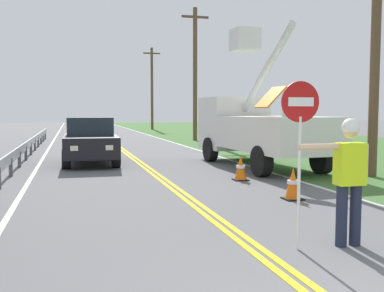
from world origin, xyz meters
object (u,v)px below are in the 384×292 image
at_px(flagger_worker, 349,173).
at_px(utility_bucket_truck, 255,126).
at_px(stop_sign_paddle, 300,127).
at_px(utility_pole_mid, 195,72).
at_px(traffic_cone_mid, 241,168).
at_px(traffic_cone_lead, 293,184).
at_px(oncoming_sedan_nearest, 90,141).
at_px(utility_pole_far, 152,87).
at_px(utility_pole_near, 376,35).

distance_m(flagger_worker, utility_bucket_truck, 9.55).
xyz_separation_m(stop_sign_paddle, utility_pole_mid, (4.92, 23.15, 2.81)).
bearing_deg(stop_sign_paddle, traffic_cone_mid, 75.97).
relative_size(utility_pole_mid, traffic_cone_mid, 12.39).
bearing_deg(traffic_cone_lead, utility_bucket_truck, 74.73).
height_order(utility_bucket_truck, oncoming_sedan_nearest, utility_bucket_truck).
distance_m(utility_pole_mid, utility_pole_far, 19.26).
height_order(stop_sign_paddle, utility_pole_far, utility_pole_far).
distance_m(flagger_worker, traffic_cone_lead, 3.45).
distance_m(flagger_worker, utility_pole_far, 42.83).
height_order(utility_pole_far, traffic_cone_lead, utility_pole_far).
height_order(utility_bucket_truck, utility_pole_near, utility_pole_near).
distance_m(utility_pole_mid, traffic_cone_lead, 20.61).
bearing_deg(utility_pole_near, stop_sign_paddle, -133.77).
bearing_deg(utility_pole_mid, utility_bucket_truck, -96.83).
distance_m(utility_pole_far, traffic_cone_lead, 39.58).
xyz_separation_m(flagger_worker, traffic_cone_mid, (0.76, 6.13, -0.71)).
bearing_deg(stop_sign_paddle, utility_bucket_truck, 70.52).
height_order(utility_bucket_truck, utility_pole_mid, utility_pole_mid).
height_order(flagger_worker, utility_pole_mid, utility_pole_mid).
bearing_deg(traffic_cone_mid, oncoming_sedan_nearest, 127.10).
relative_size(utility_pole_near, traffic_cone_mid, 11.26).
bearing_deg(oncoming_sedan_nearest, utility_bucket_truck, -20.00).
height_order(oncoming_sedan_nearest, utility_pole_near, utility_pole_near).
xyz_separation_m(stop_sign_paddle, oncoming_sedan_nearest, (-2.35, 11.23, -0.88)).
height_order(stop_sign_paddle, utility_bucket_truck, utility_bucket_truck).
bearing_deg(flagger_worker, utility_bucket_truck, 74.92).
bearing_deg(utility_pole_mid, stop_sign_paddle, -102.01).
bearing_deg(oncoming_sedan_nearest, utility_pole_mid, 58.59).
bearing_deg(utility_pole_far, flagger_worker, -96.28).
height_order(utility_bucket_truck, traffic_cone_lead, utility_bucket_truck).
bearing_deg(utility_pole_near, traffic_cone_mid, 174.96).
height_order(utility_bucket_truck, traffic_cone_mid, utility_bucket_truck).
relative_size(flagger_worker, utility_pole_near, 0.23).
bearing_deg(traffic_cone_mid, stop_sign_paddle, -104.03).
bearing_deg(utility_pole_mid, traffic_cone_lead, -99.40).
xyz_separation_m(utility_pole_near, utility_pole_mid, (-0.59, 17.40, 0.40)).
bearing_deg(utility_bucket_truck, utility_pole_near, -56.73).
bearing_deg(oncoming_sedan_nearest, flagger_worker, -74.49).
relative_size(utility_bucket_truck, utility_pole_far, 0.79).
xyz_separation_m(oncoming_sedan_nearest, utility_pole_near, (7.86, -5.48, 3.29)).
bearing_deg(utility_pole_near, utility_pole_mid, 91.93).
xyz_separation_m(stop_sign_paddle, utility_pole_near, (5.51, 5.75, 2.41)).
distance_m(flagger_worker, utility_pole_near, 8.08).
xyz_separation_m(utility_bucket_truck, traffic_cone_mid, (-1.73, -3.09, -1.06)).
bearing_deg(traffic_cone_lead, oncoming_sedan_nearest, 116.47).
bearing_deg(stop_sign_paddle, utility_pole_near, 46.23).
bearing_deg(oncoming_sedan_nearest, traffic_cone_lead, -63.53).
height_order(stop_sign_paddle, utility_pole_near, utility_pole_near).
xyz_separation_m(oncoming_sedan_nearest, utility_pole_far, (7.79, 31.18, 3.71)).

